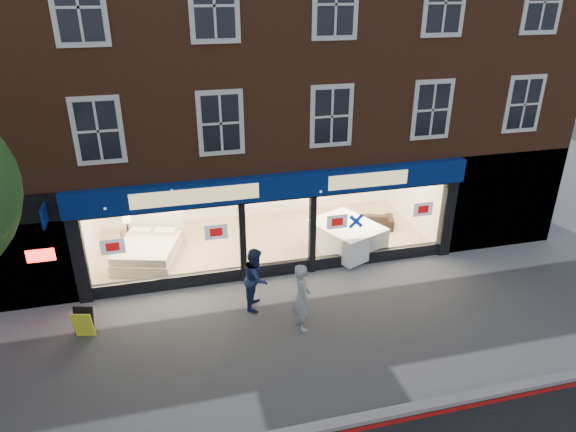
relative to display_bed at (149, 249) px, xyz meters
name	(u,v)px	position (x,y,z in m)	size (l,w,h in m)	color
ground	(306,336)	(3.76, -4.80, -0.45)	(120.00, 120.00, 0.00)	gray
kerb_line	(349,432)	(3.76, -7.90, -0.44)	(60.00, 0.10, 0.01)	#8C0A07
kerb_stone	(346,422)	(3.76, -7.70, -0.39)	(60.00, 0.25, 0.12)	gray
showroom_floor	(264,241)	(3.76, 0.45, -0.40)	(11.00, 4.50, 0.10)	tan
building	(248,31)	(3.74, 2.13, 6.22)	(19.00, 8.26, 10.30)	brown
display_bed	(149,249)	(0.00, 0.00, 0.00)	(2.37, 2.63, 1.25)	beige
bedside_table	(129,239)	(-0.64, 1.06, -0.08)	(0.45, 0.45, 0.55)	brown
mattress_stack	(346,236)	(6.26, -0.80, 0.08)	(2.43, 2.68, 0.86)	white
sofa	(365,219)	(7.46, 0.54, -0.06)	(2.02, 0.79, 0.59)	black
a_board	(84,323)	(-1.62, -3.42, -0.06)	(0.51, 0.33, 0.78)	yellow
pedestrian_grey	(302,297)	(3.75, -4.41, 0.47)	(0.67, 0.44, 1.85)	#9C9DA3
pedestrian_blue	(256,278)	(2.82, -3.17, 0.43)	(0.85, 0.66, 1.75)	#1B284C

